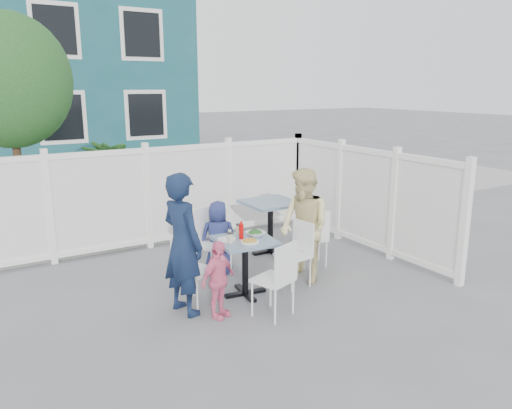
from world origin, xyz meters
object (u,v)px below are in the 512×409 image
main_table (245,252)px  chair_right (297,249)px  chair_left (191,266)px  spare_table (270,213)px  chair_near (278,274)px  woman (304,226)px  boy (218,238)px  chair_back (208,236)px  man (183,244)px  toddler (218,280)px

main_table → chair_right: chair_right is taller
main_table → chair_left: chair_left is taller
chair_left → spare_table: bearing=99.7°
spare_table → chair_near: 2.24m
woman → boy: (-0.84, 0.81, -0.24)m
spare_table → chair_back: (-1.22, -0.33, -0.09)m
chair_left → woman: 1.63m
chair_back → man: bearing=33.3°
man → woman: man is taller
spare_table → woman: size_ratio=0.54×
chair_right → chair_back: (-0.82, 0.93, 0.05)m
chair_left → chair_right: chair_left is taller
chair_right → main_table: bearing=79.2°
chair_right → woman: size_ratio=0.56×
man → chair_left: bearing=-70.5°
man → boy: (0.89, 0.88, -0.30)m
boy → chair_left: bearing=70.9°
chair_left → chair_near: (0.72, -0.75, 0.00)m
woman → chair_back: bearing=-133.3°
spare_table → chair_back: size_ratio=0.88×
spare_table → woman: bearing=-101.6°
chair_near → woman: woman is taller
chair_near → woman: bearing=19.6°
toddler → chair_left: bearing=86.5°
main_table → man: 0.87m
chair_right → chair_left: bearing=80.3°
chair_right → chair_back: bearing=35.0°
chair_left → man: 0.34m
man → toddler: bearing=-154.6°
spare_table → chair_near: chair_near is taller
toddler → chair_near: bearing=-53.9°
boy → man: bearing=69.4°
spare_table → chair_left: size_ratio=0.93×
chair_left → chair_near: 1.04m
chair_back → chair_left: bearing=35.7°
chair_back → chair_near: (0.09, -1.59, -0.03)m
woman → boy: size_ratio=1.47×
boy → chair_right: bearing=152.4°
toddler → chair_right: bearing=-9.5°
chair_back → woman: bearing=121.6°
chair_right → man: bearing=83.4°
spare_table → boy: bearing=-160.8°
woman → main_table: bearing=-91.1°
chair_near → man: bearing=121.7°
spare_table → man: 2.35m
boy → toddler: 1.36m
main_table → spare_table: (1.15, 1.21, 0.07)m
chair_left → chair_right: 1.45m
toddler → spare_table: bearing=19.5°
spare_table → chair_right: chair_right is taller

